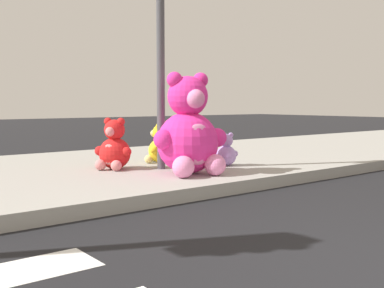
{
  "coord_description": "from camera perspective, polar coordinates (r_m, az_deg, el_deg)",
  "views": [
    {
      "loc": [
        -2.6,
        -0.84,
        1.05
      ],
      "look_at": [
        0.9,
        3.6,
        0.55
      ],
      "focal_mm": 43.82,
      "sensor_mm": 36.0,
      "label": 1
    }
  ],
  "objects": [
    {
      "name": "sign_pole",
      "position": [
        6.41,
        -3.84,
        12.19
      ],
      "size": [
        0.56,
        0.11,
        3.2
      ],
      "color": "#4C4C51",
      "rests_on": "sidewalk"
    },
    {
      "name": "plush_yellow",
      "position": [
        7.04,
        -3.99,
        -0.35
      ],
      "size": [
        0.42,
        0.43,
        0.6
      ],
      "color": "yellow",
      "rests_on": "sidewalk"
    },
    {
      "name": "sidewalk",
      "position": [
        6.65,
        -14.86,
        -3.56
      ],
      "size": [
        28.0,
        4.4,
        0.15
      ],
      "primitive_type": "cube",
      "color": "#9E9B93",
      "rests_on": "ground_plane"
    },
    {
      "name": "plush_lavender",
      "position": [
        6.73,
        4.15,
        -1.02
      ],
      "size": [
        0.33,
        0.34,
        0.48
      ],
      "color": "#B28CD8",
      "rests_on": "sidewalk"
    },
    {
      "name": "plush_red",
      "position": [
        6.42,
        -9.48,
        -0.56
      ],
      "size": [
        0.5,
        0.49,
        0.7
      ],
      "color": "red",
      "rests_on": "sidewalk"
    },
    {
      "name": "plush_pink_large",
      "position": [
        5.91,
        -0.36,
        1.3
      ],
      "size": [
        0.97,
        0.9,
        1.28
      ],
      "color": "#F22D93",
      "rests_on": "sidewalk"
    }
  ]
}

